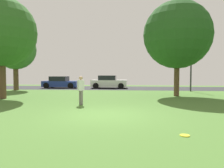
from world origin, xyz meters
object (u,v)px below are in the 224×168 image
object	(u,v)px
parked_car_white	(109,82)
street_lamp_post	(191,68)
birch_tree_lone	(15,49)
parked_car_blue	(61,83)
maple_tree_near	(177,35)
person_catcher	(81,89)
oak_tree_left	(1,32)
frisbee_disc	(185,135)

from	to	relation	value
parked_car_white	street_lamp_post	bearing A→B (deg)	-23.45
birch_tree_lone	parked_car_blue	bearing A→B (deg)	46.65
maple_tree_near	person_catcher	bearing A→B (deg)	-140.22
person_catcher	parked_car_blue	size ratio (longest dim) A/B	0.39
maple_tree_near	street_lamp_post	world-z (taller)	maple_tree_near
street_lamp_post	oak_tree_left	bearing A→B (deg)	-153.11
frisbee_disc	street_lamp_post	world-z (taller)	street_lamp_post
person_catcher	street_lamp_post	distance (m)	12.67
birch_tree_lone	person_catcher	xyz separation A→B (m)	(9.08, -9.30, -3.28)
person_catcher	parked_car_blue	distance (m)	14.12
birch_tree_lone	parked_car_white	size ratio (longest dim) A/B	1.55
maple_tree_near	birch_tree_lone	distance (m)	15.78
maple_tree_near	oak_tree_left	xyz separation A→B (m)	(-12.12, -2.87, -0.09)
parked_car_blue	person_catcher	bearing A→B (deg)	-66.38
oak_tree_left	parked_car_white	size ratio (longest dim) A/B	1.70
birch_tree_lone	parked_car_blue	world-z (taller)	birch_tree_lone
oak_tree_left	person_catcher	world-z (taller)	oak_tree_left
birch_tree_lone	frisbee_disc	size ratio (longest dim) A/B	23.07
birch_tree_lone	oak_tree_left	world-z (taller)	oak_tree_left
frisbee_disc	parked_car_blue	distance (m)	20.93
parked_car_white	street_lamp_post	size ratio (longest dim) A/B	0.89
oak_tree_left	parked_car_white	world-z (taller)	oak_tree_left
maple_tree_near	parked_car_white	size ratio (longest dim) A/B	1.77
birch_tree_lone	parked_car_white	world-z (taller)	birch_tree_lone
birch_tree_lone	frisbee_disc	xyz separation A→B (m)	(13.38, -14.77, -4.13)
oak_tree_left	person_catcher	xyz separation A→B (m)	(5.99, -2.23, -3.64)
maple_tree_near	oak_tree_left	distance (m)	12.45
oak_tree_left	street_lamp_post	bearing A→B (deg)	26.89
person_catcher	parked_car_blue	bearing A→B (deg)	-107.40
birch_tree_lone	person_catcher	world-z (taller)	birch_tree_lone
maple_tree_near	street_lamp_post	bearing A→B (deg)	63.65
birch_tree_lone	frisbee_disc	world-z (taller)	birch_tree_lone
maple_tree_near	frisbee_disc	xyz separation A→B (m)	(-1.82, -10.57, -4.58)
person_catcher	frisbee_disc	bearing A→B (deg)	87.13
parked_car_white	maple_tree_near	bearing A→B (deg)	-52.61
maple_tree_near	birch_tree_lone	size ratio (longest dim) A/B	1.14
birch_tree_lone	frisbee_disc	distance (m)	20.36
maple_tree_near	birch_tree_lone	xyz separation A→B (m)	(-15.21, 4.20, -0.45)
maple_tree_near	parked_car_blue	size ratio (longest dim) A/B	1.75
oak_tree_left	person_catcher	distance (m)	7.36
parked_car_blue	parked_car_white	world-z (taller)	parked_car_white
person_catcher	street_lamp_post	world-z (taller)	street_lamp_post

